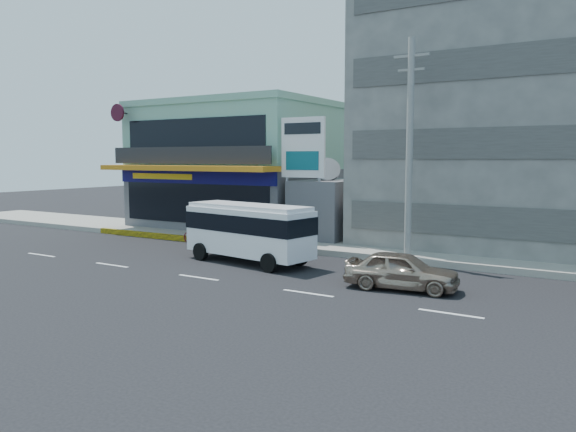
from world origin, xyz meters
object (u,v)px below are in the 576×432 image
Objects in this scene: concrete_building at (534,114)px; utility_pole_near at (409,149)px; minibus at (249,228)px; motorcycle_rider at (194,231)px; sedan at (402,270)px; shop_building at (242,169)px; satellite_dish at (327,179)px; billboard at (303,154)px.

utility_pole_near is at bearing -117.76° from concrete_building.
concrete_building is 8.79m from utility_pole_near.
minibus is 3.07× the size of motorcycle_rider.
minibus is 1.62× the size of sedan.
shop_building is at bearing 127.36° from minibus.
sedan is at bearing -48.94° from satellite_dish.
concrete_building is (18.00, 1.05, 3.00)m from shop_building.
satellite_dish is 0.15× the size of utility_pole_near.
shop_building is 1.80× the size of billboard.
shop_building is at bearing 154.94° from utility_pole_near.
shop_building is at bearing 46.09° from sedan.
sedan is at bearing -9.93° from minibus.
utility_pole_near is 1.51× the size of minibus.
shop_building is at bearing 147.68° from billboard.
utility_pole_near is at bearing 10.14° from sedan.
concrete_building reaches higher than sedan.
concrete_building reaches higher than utility_pole_near.
shop_building is 1.88× the size of minibus.
concrete_building reaches higher than minibus.
satellite_dish is 0.37× the size of sedan.
sedan is (15.59, -11.66, -3.30)m from shop_building.
minibus is (-6.14, -3.76, -3.56)m from utility_pole_near.
utility_pole_near is at bearing -30.96° from satellite_dish.
minibus is at bearing -148.51° from utility_pole_near.
concrete_building is 3.91× the size of sedan.
concrete_building reaches higher than motorcycle_rider.
minibus is at bearing 72.95° from sedan.
motorcycle_rider is at bearing -145.57° from satellite_dish.
shop_building is at bearing 104.70° from motorcycle_rider.
billboard is 3.20× the size of motorcycle_rider.
satellite_dish is at bearing 34.43° from motorcycle_rider.
sedan is 1.90× the size of motorcycle_rider.
minibus is (0.36, -5.56, -3.34)m from billboard.
motorcycle_rider is (1.87, -7.15, -3.29)m from shop_building.
shop_building is 8.27× the size of satellite_dish.
utility_pole_near is (-4.00, -7.60, -1.85)m from concrete_building.
utility_pole_near is 4.64× the size of motorcycle_rider.
utility_pole_near is (6.00, -3.60, 1.57)m from satellite_dish.
sedan is at bearing -40.51° from billboard.
shop_building is 15.50m from utility_pole_near.
utility_pole_near reaches higher than shop_building.
concrete_building is 11.30m from satellite_dish.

